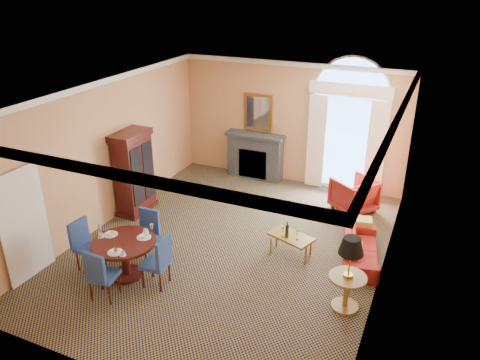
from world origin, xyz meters
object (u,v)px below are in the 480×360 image
at_px(armoire, 134,174).
at_px(sofa, 361,249).
at_px(side_table, 349,265).
at_px(dining_table, 124,251).
at_px(coffee_table, 291,237).
at_px(armchair, 354,195).

relative_size(armoire, sofa, 1.17).
height_order(sofa, side_table, side_table).
height_order(dining_table, side_table, side_table).
xyz_separation_m(dining_table, sofa, (3.88, 2.31, -0.30)).
relative_size(armoire, coffee_table, 2.02).
bearing_deg(armchair, coffee_table, 19.29).
bearing_deg(dining_table, armoire, 121.33).
relative_size(armoire, side_table, 1.47).
distance_m(sofa, armchair, 2.14).
xyz_separation_m(dining_table, side_table, (3.93, 0.75, 0.32)).
height_order(sofa, armchair, armchair).
height_order(coffee_table, side_table, side_table).
bearing_deg(armoire, coffee_table, -5.34).
bearing_deg(armoire, sofa, 0.33).
xyz_separation_m(dining_table, armchair, (3.32, 4.37, -0.14)).
xyz_separation_m(armoire, side_table, (5.32, -1.53, -0.08)).
xyz_separation_m(sofa, side_table, (0.05, -1.57, 0.62)).
bearing_deg(coffee_table, sofa, 36.34).
distance_m(sofa, coffee_table, 1.38).
bearing_deg(armchair, side_table, 45.82).
bearing_deg(sofa, armchair, 3.57).
bearing_deg(dining_table, armchair, 52.78).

